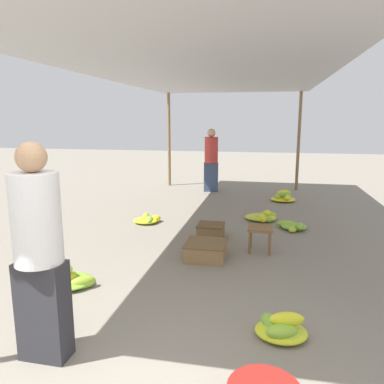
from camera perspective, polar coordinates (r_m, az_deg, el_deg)
name	(u,v)px	position (r m, az deg, el deg)	size (l,w,h in m)	color
canopy_post_back_left	(169,140)	(10.49, -3.51, 7.91)	(0.08, 0.08, 2.54)	olive
canopy_post_back_right	(299,142)	(10.16, 15.94, 7.41)	(0.08, 0.08, 2.54)	olive
canopy_tarp	(207,72)	(6.09, 2.37, 17.85)	(3.87, 8.68, 0.04)	#B2B2B7
vendor_foreground	(39,251)	(3.04, -22.30, -8.29)	(0.38, 0.36, 1.69)	#2D2D33
stool	(260,232)	(5.36, 10.36, -5.95)	(0.34, 0.34, 0.36)	brown
banana_pile_left_0	(66,280)	(4.52, -18.71, -12.55)	(0.64, 0.51, 0.26)	#A6C72E
banana_pile_left_1	(148,220)	(6.81, -6.78, -4.20)	(0.49, 0.47, 0.15)	#BACF2B
banana_pile_right_0	(281,329)	(3.48, 13.41, -19.65)	(0.45, 0.41, 0.25)	#78B437
banana_pile_right_1	(262,217)	(7.06, 10.68, -3.75)	(0.61, 0.64, 0.17)	yellow
banana_pile_right_2	(294,226)	(6.59, 15.21, -5.07)	(0.50, 0.47, 0.15)	#8EBD33
banana_pile_right_3	(283,198)	(8.73, 13.69, -0.82)	(0.55, 0.52, 0.27)	yellow
crate_near	(206,250)	(5.08, 2.12, -8.85)	(0.54, 0.54, 0.22)	olive
crate_mid	(211,231)	(5.93, 2.87, -5.93)	(0.41, 0.41, 0.22)	brown
shopper_walking_mid	(211,159)	(9.61, 2.94, 5.02)	(0.37, 0.37, 1.61)	#384766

